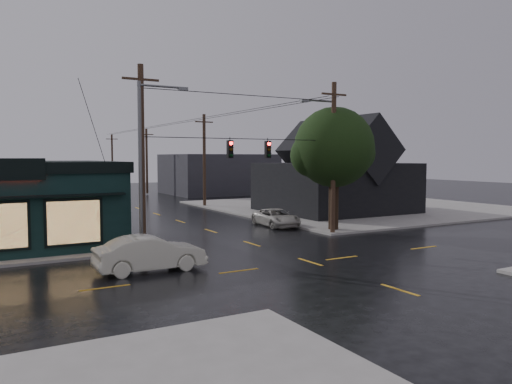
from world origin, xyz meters
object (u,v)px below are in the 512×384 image
sedan_cream (150,253)px  utility_pole_nw (143,252)px  suv_silver (276,218)px  utility_pole_ne (333,234)px  corner_tree (334,148)px

sedan_cream → utility_pole_nw: bearing=-12.7°
sedan_cream → suv_silver: size_ratio=1.05×
utility_pole_ne → sedan_cream: utility_pole_ne is taller
corner_tree → utility_pole_nw: (-13.96, -1.15, -5.85)m
utility_pole_nw → utility_pole_ne: same height
utility_pole_nw → corner_tree: bearing=4.7°
corner_tree → suv_silver: bearing=118.6°
corner_tree → suv_silver: 6.95m
corner_tree → sedan_cream: corner_tree is taller
corner_tree → suv_silver: corner_tree is taller
suv_silver → corner_tree: bearing=-57.8°
utility_pole_nw → sedan_cream: (-1.03, -4.57, 0.82)m
corner_tree → sedan_cream: (-15.00, -5.71, -5.03)m
corner_tree → utility_pole_ne: bearing=-130.1°
utility_pole_ne → sedan_cream: size_ratio=2.04×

